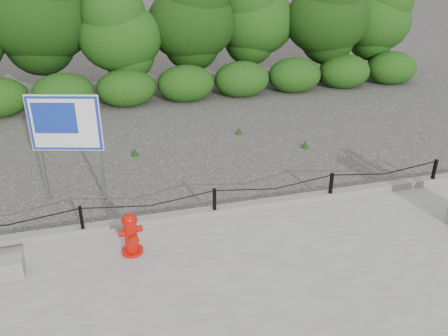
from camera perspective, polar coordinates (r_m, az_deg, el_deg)
The scene contains 7 objects.
ground at distance 9.45m, azimuth -1.14°, elevation -6.15°, with size 90.00×90.00×0.00m, color #2D2B28.
sidewalk at distance 7.87m, azimuth 2.60°, elevation -13.37°, with size 14.00×4.00×0.08m, color gray.
curb at distance 9.42m, azimuth -1.22°, elevation -5.22°, with size 14.00×0.22×0.14m, color slate.
chain_barrier at distance 9.22m, azimuth -1.16°, elevation -3.74°, with size 10.06×0.06×0.60m.
treeline at distance 17.07m, azimuth -8.78°, elevation 17.15°, with size 20.20×3.71×4.85m.
fire_hydrant at distance 8.33m, azimuth -11.14°, elevation -7.79°, with size 0.45×0.47×0.80m.
advertising_sign at distance 9.94m, azimuth -18.55°, elevation 4.59°, with size 1.40×0.48×2.31m.
Camera 1 is at (-1.96, -7.77, 5.02)m, focal length 38.00 mm.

